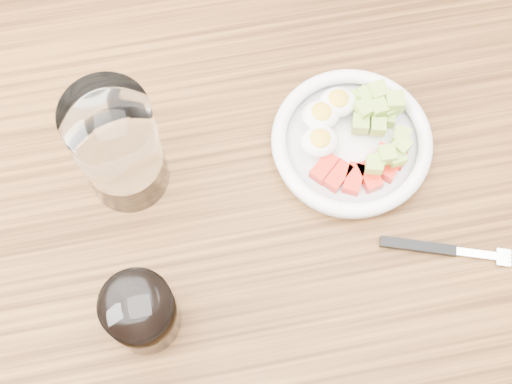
# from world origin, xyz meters

# --- Properties ---
(ground) EXTENTS (4.00, 4.00, 0.00)m
(ground) POSITION_xyz_m (0.00, 0.00, 0.00)
(ground) COLOR brown
(ground) RESTS_ON ground
(dining_table) EXTENTS (1.50, 0.90, 0.77)m
(dining_table) POSITION_xyz_m (0.00, 0.00, 0.67)
(dining_table) COLOR brown
(dining_table) RESTS_ON ground
(bowl) EXTENTS (0.19, 0.19, 0.05)m
(bowl) POSITION_xyz_m (0.12, 0.06, 0.79)
(bowl) COLOR white
(bowl) RESTS_ON dining_table
(fork) EXTENTS (0.18, 0.07, 0.01)m
(fork) POSITION_xyz_m (0.18, -0.09, 0.77)
(fork) COLOR black
(fork) RESTS_ON dining_table
(water_glass) EXTENTS (0.09, 0.09, 0.17)m
(water_glass) POSITION_xyz_m (-0.15, 0.07, 0.85)
(water_glass) COLOR white
(water_glass) RESTS_ON dining_table
(coffee_glass) EXTENTS (0.08, 0.08, 0.09)m
(coffee_glass) POSITION_xyz_m (-0.15, -0.11, 0.81)
(coffee_glass) COLOR white
(coffee_glass) RESTS_ON dining_table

